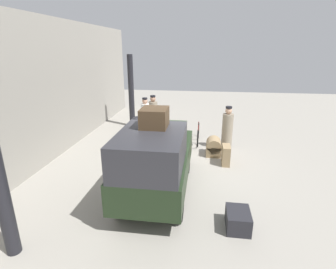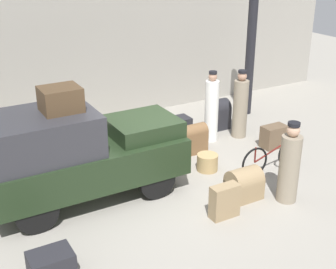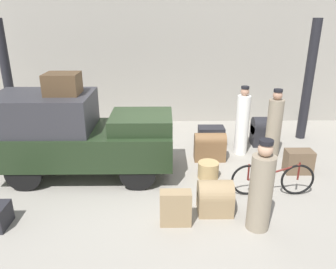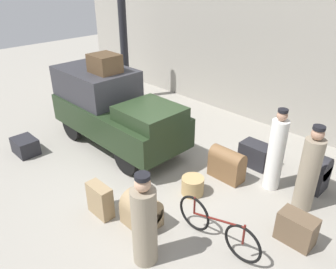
{
  "view_description": "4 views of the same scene",
  "coord_description": "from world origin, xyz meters",
  "px_view_note": "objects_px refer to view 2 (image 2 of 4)",
  "views": [
    {
      "loc": [
        -7.55,
        -0.89,
        3.56
      ],
      "look_at": [
        0.2,
        0.2,
        0.95
      ],
      "focal_mm": 28.0,
      "sensor_mm": 36.0,
      "label": 1
    },
    {
      "loc": [
        -4.14,
        -7.39,
        4.63
      ],
      "look_at": [
        0.2,
        0.2,
        0.95
      ],
      "focal_mm": 50.0,
      "sensor_mm": 36.0,
      "label": 2
    },
    {
      "loc": [
        0.11,
        -6.38,
        3.43
      ],
      "look_at": [
        0.2,
        0.2,
        0.95
      ],
      "focal_mm": 35.0,
      "sensor_mm": 36.0,
      "label": 3
    },
    {
      "loc": [
        4.55,
        -4.1,
        4.1
      ],
      "look_at": [
        0.2,
        0.2,
        0.95
      ],
      "focal_mm": 35.0,
      "sensor_mm": 36.0,
      "label": 4
    }
  ],
  "objects_px": {
    "porter_standing_middle": "(240,107)",
    "suitcase_tan_flat": "(274,136)",
    "trunk_large_brown": "(219,113)",
    "trunk_barrel_dark": "(191,138)",
    "trunk_wicker_pale": "(225,201)",
    "suitcase_small_leather": "(51,265)",
    "conductor_in_dark_uniform": "(289,166)",
    "trunk_umber_medium": "(244,184)",
    "truck": "(76,153)",
    "bicycle": "(273,157)",
    "porter_with_bicycle": "(212,109)",
    "trunk_on_truck_roof": "(60,99)",
    "suitcase_black_upright": "(176,128)",
    "wicker_basket": "(207,162)"
  },
  "relations": [
    {
      "from": "porter_with_bicycle",
      "to": "trunk_barrel_dark",
      "type": "height_order",
      "value": "porter_with_bicycle"
    },
    {
      "from": "trunk_large_brown",
      "to": "porter_with_bicycle",
      "type": "bearing_deg",
      "value": -139.09
    },
    {
      "from": "truck",
      "to": "suitcase_small_leather",
      "type": "height_order",
      "value": "truck"
    },
    {
      "from": "suitcase_tan_flat",
      "to": "truck",
      "type": "bearing_deg",
      "value": -179.42
    },
    {
      "from": "truck",
      "to": "trunk_wicker_pale",
      "type": "relative_size",
      "value": 5.94
    },
    {
      "from": "porter_standing_middle",
      "to": "suitcase_tan_flat",
      "type": "xyz_separation_m",
      "value": [
        0.32,
        -0.93,
        -0.52
      ]
    },
    {
      "from": "conductor_in_dark_uniform",
      "to": "trunk_wicker_pale",
      "type": "xyz_separation_m",
      "value": [
        -1.38,
        0.11,
        -0.41
      ]
    },
    {
      "from": "truck",
      "to": "trunk_on_truck_roof",
      "type": "height_order",
      "value": "trunk_on_truck_roof"
    },
    {
      "from": "porter_standing_middle",
      "to": "suitcase_tan_flat",
      "type": "height_order",
      "value": "porter_standing_middle"
    },
    {
      "from": "porter_standing_middle",
      "to": "trunk_on_truck_roof",
      "type": "xyz_separation_m",
      "value": [
        -4.76,
        -0.98,
        1.27
      ]
    },
    {
      "from": "suitcase_black_upright",
      "to": "trunk_umber_medium",
      "type": "relative_size",
      "value": 1.11
    },
    {
      "from": "suitcase_small_leather",
      "to": "trunk_umber_medium",
      "type": "bearing_deg",
      "value": 5.9
    },
    {
      "from": "conductor_in_dark_uniform",
      "to": "porter_standing_middle",
      "type": "height_order",
      "value": "porter_standing_middle"
    },
    {
      "from": "conductor_in_dark_uniform",
      "to": "porter_standing_middle",
      "type": "bearing_deg",
      "value": 68.79
    },
    {
      "from": "bicycle",
      "to": "trunk_umber_medium",
      "type": "height_order",
      "value": "bicycle"
    },
    {
      "from": "trunk_wicker_pale",
      "to": "suitcase_tan_flat",
      "type": "bearing_deg",
      "value": 33.83
    },
    {
      "from": "trunk_on_truck_roof",
      "to": "suitcase_tan_flat",
      "type": "bearing_deg",
      "value": 0.56
    },
    {
      "from": "porter_with_bicycle",
      "to": "truck",
      "type": "bearing_deg",
      "value": -163.35
    },
    {
      "from": "porter_standing_middle",
      "to": "trunk_wicker_pale",
      "type": "height_order",
      "value": "porter_standing_middle"
    },
    {
      "from": "conductor_in_dark_uniform",
      "to": "porter_standing_middle",
      "type": "relative_size",
      "value": 0.93
    },
    {
      "from": "trunk_barrel_dark",
      "to": "trunk_umber_medium",
      "type": "distance_m",
      "value": 2.24
    },
    {
      "from": "trunk_large_brown",
      "to": "trunk_barrel_dark",
      "type": "relative_size",
      "value": 1.04
    },
    {
      "from": "suitcase_tan_flat",
      "to": "trunk_wicker_pale",
      "type": "relative_size",
      "value": 0.96
    },
    {
      "from": "trunk_umber_medium",
      "to": "suitcase_small_leather",
      "type": "relative_size",
      "value": 0.96
    },
    {
      "from": "bicycle",
      "to": "trunk_on_truck_roof",
      "type": "relative_size",
      "value": 2.42
    },
    {
      "from": "truck",
      "to": "bicycle",
      "type": "bearing_deg",
      "value": -12.93
    },
    {
      "from": "trunk_barrel_dark",
      "to": "trunk_wicker_pale",
      "type": "bearing_deg",
      "value": -109.63
    },
    {
      "from": "bicycle",
      "to": "trunk_umber_medium",
      "type": "distance_m",
      "value": 1.35
    },
    {
      "from": "trunk_on_truck_roof",
      "to": "bicycle",
      "type": "bearing_deg",
      "value": -12.35
    },
    {
      "from": "conductor_in_dark_uniform",
      "to": "trunk_on_truck_roof",
      "type": "bearing_deg",
      "value": 151.49
    },
    {
      "from": "bicycle",
      "to": "porter_with_bicycle",
      "type": "distance_m",
      "value": 2.12
    },
    {
      "from": "bicycle",
      "to": "suitcase_tan_flat",
      "type": "height_order",
      "value": "bicycle"
    },
    {
      "from": "conductor_in_dark_uniform",
      "to": "trunk_wicker_pale",
      "type": "height_order",
      "value": "conductor_in_dark_uniform"
    },
    {
      "from": "suitcase_black_upright",
      "to": "trunk_wicker_pale",
      "type": "height_order",
      "value": "trunk_wicker_pale"
    },
    {
      "from": "bicycle",
      "to": "trunk_umber_medium",
      "type": "bearing_deg",
      "value": -154.89
    },
    {
      "from": "truck",
      "to": "porter_standing_middle",
      "type": "relative_size",
      "value": 2.17
    },
    {
      "from": "trunk_wicker_pale",
      "to": "bicycle",
      "type": "bearing_deg",
      "value": 25.74
    },
    {
      "from": "trunk_large_brown",
      "to": "trunk_umber_medium",
      "type": "xyz_separation_m",
      "value": [
        -1.7,
        -3.2,
        -0.11
      ]
    },
    {
      "from": "wicker_basket",
      "to": "porter_with_bicycle",
      "type": "height_order",
      "value": "porter_with_bicycle"
    },
    {
      "from": "suitcase_small_leather",
      "to": "trunk_on_truck_roof",
      "type": "bearing_deg",
      "value": 64.17
    },
    {
      "from": "conductor_in_dark_uniform",
      "to": "suitcase_black_upright",
      "type": "xyz_separation_m",
      "value": [
        -0.3,
        3.61,
        -0.45
      ]
    },
    {
      "from": "porter_standing_middle",
      "to": "suitcase_small_leather",
      "type": "bearing_deg",
      "value": -153.19
    },
    {
      "from": "trunk_barrel_dark",
      "to": "trunk_large_brown",
      "type": "bearing_deg",
      "value": 32.89
    },
    {
      "from": "bicycle",
      "to": "porter_standing_middle",
      "type": "height_order",
      "value": "porter_standing_middle"
    },
    {
      "from": "trunk_large_brown",
      "to": "trunk_wicker_pale",
      "type": "distance_m",
      "value": 4.31
    },
    {
      "from": "trunk_wicker_pale",
      "to": "porter_with_bicycle",
      "type": "bearing_deg",
      "value": 59.42
    },
    {
      "from": "trunk_barrel_dark",
      "to": "trunk_wicker_pale",
      "type": "distance_m",
      "value": 2.75
    },
    {
      "from": "trunk_wicker_pale",
      "to": "suitcase_small_leather",
      "type": "bearing_deg",
      "value": -179.35
    },
    {
      "from": "suitcase_black_upright",
      "to": "trunk_wicker_pale",
      "type": "distance_m",
      "value": 3.65
    },
    {
      "from": "trunk_barrel_dark",
      "to": "trunk_umber_medium",
      "type": "bearing_deg",
      "value": -95.13
    }
  ]
}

